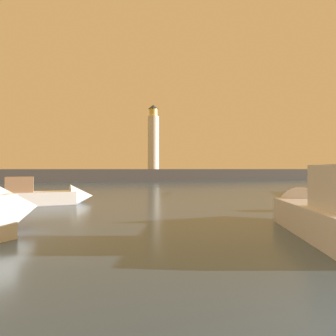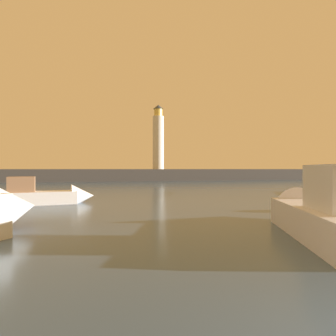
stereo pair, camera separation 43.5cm
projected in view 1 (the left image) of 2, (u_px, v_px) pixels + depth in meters
ground_plane at (134, 192)px, 26.47m from camera, size 220.00×220.00×0.00m
breakwater at (113, 175)px, 50.32m from camera, size 86.35×5.57×2.07m
lighthouse at (153, 139)px, 52.22m from camera, size 1.98×1.98×11.63m
motorboat_1 at (318, 212)px, 9.64m from camera, size 4.03×7.06×2.58m
motorboat_3 at (47, 196)px, 17.24m from camera, size 5.76×2.31×1.96m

